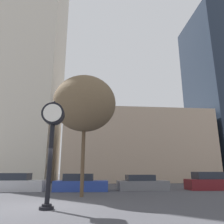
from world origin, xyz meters
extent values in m
plane|color=#424247|center=(0.00, 0.00, 0.00)|extent=(200.00, 200.00, 0.00)
cube|color=beige|center=(-9.26, 24.00, 19.39)|extent=(11.46, 12.00, 38.77)
cube|color=tan|center=(9.08, 24.00, 5.12)|extent=(21.51, 12.00, 10.24)
cylinder|color=black|center=(0.39, -0.78, 0.06)|extent=(0.61, 0.61, 0.12)
cylinder|color=black|center=(0.39, -0.78, 0.17)|extent=(0.41, 0.41, 0.10)
cylinder|color=black|center=(0.39, -0.78, 1.90)|extent=(0.20, 0.20, 3.37)
cylinder|color=black|center=(0.39, -0.78, 4.09)|extent=(1.01, 0.45, 1.01)
cylinder|color=white|center=(0.39, -1.01, 4.09)|extent=(0.82, 0.02, 0.82)
cylinder|color=white|center=(0.39, -0.54, 4.09)|extent=(0.82, 0.02, 0.82)
sphere|color=black|center=(0.39, -0.78, 4.65)|extent=(0.12, 0.12, 0.12)
cube|color=#BCBCC1|center=(-3.75, 8.15, 0.42)|extent=(4.56, 1.89, 0.84)
cube|color=#232833|center=(-3.98, 8.15, 1.11)|extent=(2.52, 1.63, 0.54)
cube|color=#28429E|center=(1.44, 7.71, 0.40)|extent=(4.32, 1.98, 0.80)
cube|color=#232833|center=(1.22, 7.72, 1.07)|extent=(2.40, 1.68, 0.54)
cube|color=slate|center=(6.51, 8.14, 0.38)|extent=(4.20, 1.98, 0.76)
cube|color=#232833|center=(6.31, 8.13, 1.00)|extent=(2.34, 1.68, 0.48)
cube|color=maroon|center=(12.33, 7.88, 0.44)|extent=(4.02, 1.88, 0.87)
cube|color=#232833|center=(12.13, 7.89, 1.17)|extent=(2.23, 1.62, 0.60)
cylinder|color=brown|center=(1.64, 3.69, 2.37)|extent=(0.24, 0.24, 4.73)
ellipsoid|color=brown|center=(1.64, 3.69, 6.01)|extent=(4.26, 4.26, 3.83)
camera|label=1|loc=(2.18, -10.74, 1.55)|focal=35.00mm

